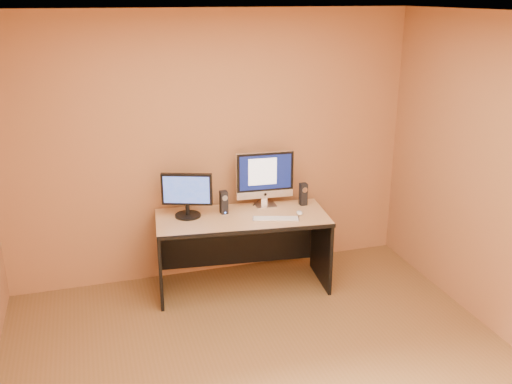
% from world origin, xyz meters
% --- Properties ---
extents(walls, '(4.00, 4.00, 2.60)m').
position_xyz_m(walls, '(0.00, 0.00, 1.30)').
color(walls, '#96613C').
rests_on(walls, ground).
extents(ceiling, '(4.00, 4.00, 0.00)m').
position_xyz_m(ceiling, '(0.00, 0.00, 2.60)').
color(ceiling, white).
rests_on(ceiling, walls).
extents(desk, '(1.67, 0.87, 0.74)m').
position_xyz_m(desk, '(0.17, 1.54, 0.37)').
color(desk, tan).
rests_on(desk, ground).
extents(imac, '(0.58, 0.25, 0.55)m').
position_xyz_m(imac, '(0.47, 1.75, 1.02)').
color(imac, silver).
rests_on(imac, desk).
extents(second_monitor, '(0.53, 0.39, 0.42)m').
position_xyz_m(second_monitor, '(-0.32, 1.69, 0.95)').
color(second_monitor, black).
rests_on(second_monitor, desk).
extents(speaker_left, '(0.07, 0.08, 0.22)m').
position_xyz_m(speaker_left, '(0.03, 1.67, 0.85)').
color(speaker_left, black).
rests_on(speaker_left, desk).
extents(speaker_right, '(0.07, 0.07, 0.22)m').
position_xyz_m(speaker_right, '(0.83, 1.67, 0.85)').
color(speaker_right, black).
rests_on(speaker_right, desk).
extents(keyboard, '(0.45, 0.24, 0.02)m').
position_xyz_m(keyboard, '(0.45, 1.37, 0.75)').
color(keyboard, silver).
rests_on(keyboard, desk).
extents(mouse, '(0.07, 0.11, 0.04)m').
position_xyz_m(mouse, '(0.70, 1.43, 0.76)').
color(mouse, white).
rests_on(mouse, desk).
extents(cable_a, '(0.02, 0.22, 0.01)m').
position_xyz_m(cable_a, '(0.50, 1.80, 0.74)').
color(cable_a, black).
rests_on(cable_a, desk).
extents(cable_b, '(0.12, 0.15, 0.01)m').
position_xyz_m(cable_b, '(0.41, 1.85, 0.74)').
color(cable_b, black).
rests_on(cable_b, desk).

